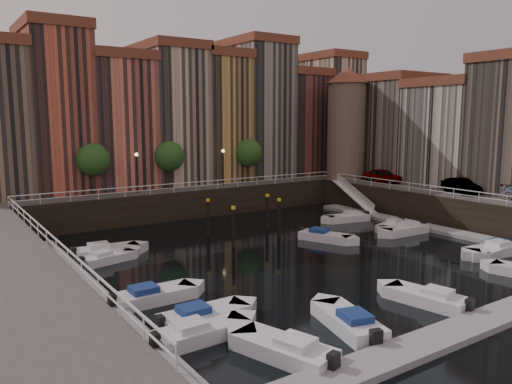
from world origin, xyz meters
TOP-DOWN VIEW (x-y plane):
  - ground at (0.00, 0.00)m, footprint 200.00×200.00m
  - quay_far at (0.00, 26.00)m, footprint 80.00×20.00m
  - quay_right at (28.00, -2.00)m, footprint 20.00×36.00m
  - dock_left at (-16.20, -1.00)m, footprint 2.00×28.00m
  - dock_right at (16.20, -1.00)m, footprint 2.00×28.00m
  - dock_near at (0.00, -17.00)m, footprint 30.00×2.00m
  - mountains at (1.72, 110.00)m, footprint 145.00×100.00m
  - far_terrace at (3.31, 23.50)m, footprint 48.70×10.30m
  - right_terrace at (26.50, 3.80)m, footprint 9.30×24.30m
  - corner_tower at (20.00, 14.50)m, footprint 5.20×5.20m
  - promenade_trees at (-1.33, 18.20)m, footprint 21.20×3.20m
  - street_lamps at (-1.00, 17.20)m, footprint 10.36×0.36m
  - railings at (0.00, 4.88)m, footprint 36.08×34.04m
  - gangway at (17.10, 10.00)m, footprint 2.78×8.32m
  - mooring_pilings at (-0.08, 5.89)m, footprint 6.50×4.83m
  - boat_left_0 at (-13.38, -10.44)m, footprint 4.96×1.92m
  - boat_left_1 at (-12.36, -8.79)m, footprint 5.06×1.90m
  - boat_left_2 at (-13.34, -4.47)m, footprint 5.06×1.88m
  - boat_left_3 at (-13.02, 5.06)m, footprint 4.42×2.47m
  - boat_left_4 at (-12.55, 6.90)m, footprint 5.12×2.19m
  - boat_right_0 at (12.65, -9.78)m, footprint 5.22×2.42m
  - boat_right_1 at (12.90, -9.69)m, footprint 5.21×2.37m
  - boat_right_2 at (12.74, -1.05)m, footprint 5.17×2.05m
  - boat_right_3 at (13.31, 0.93)m, footprint 4.40×2.61m
  - boat_right_4 at (12.45, 6.04)m, footprint 4.91×2.66m
  - boat_near_0 at (-11.05, -14.22)m, footprint 3.26×5.31m
  - boat_near_1 at (-6.53, -13.57)m, footprint 3.00×5.28m
  - boat_near_2 at (-0.33, -13.62)m, footprint 2.67×5.11m
  - car_a at (21.21, 9.32)m, footprint 3.02×5.03m
  - car_b at (20.93, -1.13)m, footprint 3.06×4.88m
  - boat_extra_943 at (4.81, 1.14)m, footprint 3.38×4.89m

SIDE VIEW (x-z plane):
  - ground at x=0.00m, z-range 0.00..0.00m
  - dock_left at x=-16.20m, z-range 0.00..0.35m
  - dock_right at x=16.20m, z-range 0.00..0.35m
  - dock_near at x=0.00m, z-range 0.00..0.35m
  - boat_right_3 at x=13.31m, z-range -0.16..0.83m
  - boat_left_3 at x=-13.02m, z-range -0.16..0.83m
  - boat_right_4 at x=12.45m, z-range -0.18..0.92m
  - boat_extra_943 at x=4.81m, z-range -0.18..0.93m
  - boat_left_0 at x=-13.38m, z-range -0.18..0.95m
  - boat_near_2 at x=-0.33m, z-range -0.19..0.96m
  - boat_left_2 at x=-13.34m, z-range -0.19..0.97m
  - boat_left_1 at x=-12.36m, z-range -0.19..0.97m
  - boat_left_4 at x=-12.55m, z-range -0.19..0.97m
  - boat_right_1 at x=12.90m, z-range -0.19..0.98m
  - boat_right_0 at x=12.65m, z-range -0.19..0.98m
  - boat_right_2 at x=12.74m, z-range -0.19..0.99m
  - boat_near_1 at x=-6.53m, z-range -0.19..0.99m
  - boat_near_0 at x=-11.05m, z-range -0.19..1.00m
  - quay_far at x=0.00m, z-range 0.00..3.00m
  - quay_right at x=28.00m, z-range 0.00..3.00m
  - mooring_pilings at x=-0.08m, z-range -0.24..3.54m
  - gangway at x=17.10m, z-range 0.05..3.78m
  - car_b at x=20.93m, z-range 3.00..4.52m
  - railings at x=0.00m, z-range 3.53..4.05m
  - car_a at x=21.21m, z-range 3.00..4.60m
  - street_lamps at x=-1.00m, z-range 3.81..7.99m
  - promenade_trees at x=-1.33m, z-range 3.98..9.18m
  - mountains at x=1.72m, z-range -1.08..16.92m
  - right_terrace at x=26.50m, z-range 2.56..16.56m
  - corner_tower at x=20.00m, z-range 3.29..17.09m
  - far_terrace at x=3.31m, z-range 2.20..19.70m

